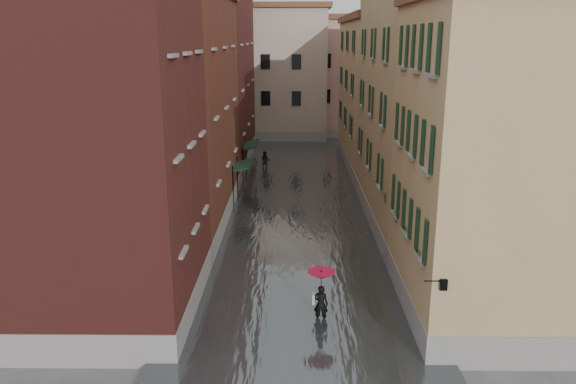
{
  "coord_description": "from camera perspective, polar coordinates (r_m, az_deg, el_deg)",
  "views": [
    {
      "loc": [
        -0.27,
        -21.89,
        10.34
      ],
      "look_at": [
        -0.53,
        4.54,
        3.0
      ],
      "focal_mm": 35.0,
      "sensor_mm": 36.0,
      "label": 1
    }
  ],
  "objects": [
    {
      "name": "ground",
      "position": [
        24.21,
        1.17,
        -9.76
      ],
      "size": [
        120.0,
        120.0,
        0.0
      ],
      "primitive_type": "plane",
      "color": "#4E4E51",
      "rests_on": "ground"
    },
    {
      "name": "building_left_mid",
      "position": [
        31.88,
        -11.74,
        7.83
      ],
      "size": [
        6.0,
        14.0,
        12.5
      ],
      "primitive_type": "cube",
      "color": "brown",
      "rests_on": "ground"
    },
    {
      "name": "building_end_pink",
      "position": [
        62.36,
        6.46,
        11.43
      ],
      "size": [
        10.0,
        9.0,
        12.0
      ],
      "primitive_type": "cube",
      "color": "tan",
      "rests_on": "ground"
    },
    {
      "name": "awning_far",
      "position": [
        42.11,
        -3.83,
        4.72
      ],
      "size": [
        1.09,
        3.26,
        2.8
      ],
      "color": "#15301E",
      "rests_on": "ground"
    },
    {
      "name": "wall_lantern",
      "position": [
        18.09,
        15.43,
        -8.98
      ],
      "size": [
        0.71,
        0.22,
        0.35
      ],
      "color": "black",
      "rests_on": "ground"
    },
    {
      "name": "building_right_near",
      "position": [
        21.67,
        20.17,
        2.33
      ],
      "size": [
        6.0,
        8.0,
        11.5
      ],
      "primitive_type": "cube",
      "color": "tan",
      "rests_on": "ground"
    },
    {
      "name": "building_end_cream",
      "position": [
        60.08,
        -2.08,
        11.84
      ],
      "size": [
        12.0,
        9.0,
        13.0
      ],
      "primitive_type": "cube",
      "color": "#C0AC99",
      "rests_on": "ground"
    },
    {
      "name": "building_right_mid",
      "position": [
        31.97,
        13.85,
        8.18
      ],
      "size": [
        6.0,
        14.0,
        13.0
      ],
      "primitive_type": "cube",
      "color": "tan",
      "rests_on": "ground"
    },
    {
      "name": "awning_near",
      "position": [
        35.44,
        -4.66,
        2.62
      ],
      "size": [
        1.09,
        2.79,
        2.8
      ],
      "color": "#15301E",
      "rests_on": "ground"
    },
    {
      "name": "building_left_near",
      "position": [
        21.35,
        -17.88,
        4.41
      ],
      "size": [
        6.0,
        8.0,
        13.0
      ],
      "primitive_type": "cube",
      "color": "maroon",
      "rests_on": "ground"
    },
    {
      "name": "floodwater",
      "position": [
        36.36,
        0.97,
        -0.84
      ],
      "size": [
        10.0,
        60.0,
        0.2
      ],
      "primitive_type": "cube",
      "color": "#4C5254",
      "rests_on": "ground"
    },
    {
      "name": "building_right_far",
      "position": [
        46.69,
        9.66,
        9.66
      ],
      "size": [
        6.0,
        16.0,
        11.5
      ],
      "primitive_type": "cube",
      "color": "tan",
      "rests_on": "ground"
    },
    {
      "name": "pedestrian_far",
      "position": [
        45.01,
        -2.33,
        3.22
      ],
      "size": [
        0.8,
        0.66,
        1.52
      ],
      "primitive_type": "imported",
      "rotation": [
        0.0,
        0.0,
        -0.12
      ],
      "color": "black",
      "rests_on": "ground"
    },
    {
      "name": "pedestrian_main",
      "position": [
        21.01,
        3.37,
        -9.85
      ],
      "size": [
        1.06,
        1.06,
        2.06
      ],
      "color": "black",
      "rests_on": "ground"
    },
    {
      "name": "window_planters",
      "position": [
        23.86,
        11.15,
        -1.41
      ],
      "size": [
        0.59,
        10.49,
        0.84
      ],
      "color": "brown",
      "rests_on": "ground"
    },
    {
      "name": "building_left_far",
      "position": [
        46.5,
        -7.91,
        11.26
      ],
      "size": [
        6.0,
        16.0,
        14.0
      ],
      "primitive_type": "cube",
      "color": "maroon",
      "rests_on": "ground"
    }
  ]
}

